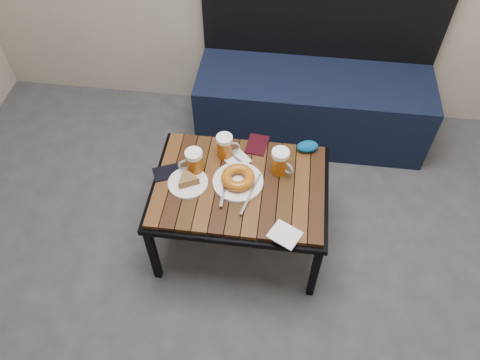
# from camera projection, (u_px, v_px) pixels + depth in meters

# --- Properties ---
(bench) EXTENTS (1.40, 0.50, 0.95)m
(bench) POSITION_uv_depth(u_px,v_px,m) (312.00, 98.00, 2.90)
(bench) COLOR black
(bench) RESTS_ON ground
(cafe_table) EXTENTS (0.84, 0.62, 0.47)m
(cafe_table) POSITION_uv_depth(u_px,v_px,m) (240.00, 189.00, 2.25)
(cafe_table) COLOR black
(cafe_table) RESTS_ON ground
(beer_mug_left) EXTENTS (0.13, 0.10, 0.13)m
(beer_mug_left) POSITION_uv_depth(u_px,v_px,m) (194.00, 162.00, 2.21)
(beer_mug_left) COLOR #9A490C
(beer_mug_left) RESTS_ON cafe_table
(beer_mug_centre) EXTENTS (0.12, 0.09, 0.13)m
(beer_mug_centre) POSITION_uv_depth(u_px,v_px,m) (225.00, 146.00, 2.28)
(beer_mug_centre) COLOR #9A490C
(beer_mug_centre) RESTS_ON cafe_table
(beer_mug_right) EXTENTS (0.13, 0.11, 0.13)m
(beer_mug_right) POSITION_uv_depth(u_px,v_px,m) (280.00, 162.00, 2.21)
(beer_mug_right) COLOR #9A490C
(beer_mug_right) RESTS_ON cafe_table
(plate_pie) EXTENTS (0.19, 0.19, 0.05)m
(plate_pie) POSITION_uv_depth(u_px,v_px,m) (188.00, 181.00, 2.19)
(plate_pie) COLOR white
(plate_pie) RESTS_ON cafe_table
(plate_bagel) EXTENTS (0.24, 0.31, 0.07)m
(plate_bagel) POSITION_uv_depth(u_px,v_px,m) (238.00, 180.00, 2.19)
(plate_bagel) COLOR white
(plate_bagel) RESTS_ON cafe_table
(napkin_left) EXTENTS (0.15, 0.15, 0.01)m
(napkin_left) POSITION_uv_depth(u_px,v_px,m) (237.00, 160.00, 2.30)
(napkin_left) COLOR white
(napkin_left) RESTS_ON cafe_table
(napkin_right) EXTENTS (0.16, 0.15, 0.01)m
(napkin_right) POSITION_uv_depth(u_px,v_px,m) (285.00, 235.00, 2.03)
(napkin_right) COLOR white
(napkin_right) RESTS_ON cafe_table
(passport_navy) EXTENTS (0.15, 0.13, 0.01)m
(passport_navy) POSITION_uv_depth(u_px,v_px,m) (167.00, 173.00, 2.25)
(passport_navy) COLOR black
(passport_navy) RESTS_ON cafe_table
(passport_burgundy) EXTENTS (0.12, 0.15, 0.01)m
(passport_burgundy) POSITION_uv_depth(u_px,v_px,m) (257.00, 145.00, 2.37)
(passport_burgundy) COLOR black
(passport_burgundy) RESTS_ON cafe_table
(knit_pouch) EXTENTS (0.13, 0.10, 0.05)m
(knit_pouch) POSITION_uv_depth(u_px,v_px,m) (307.00, 146.00, 2.33)
(knit_pouch) COLOR navy
(knit_pouch) RESTS_ON cafe_table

